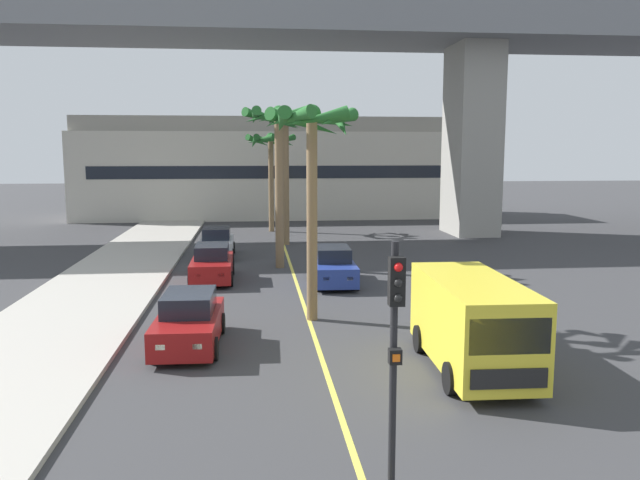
{
  "coord_description": "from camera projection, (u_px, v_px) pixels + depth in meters",
  "views": [
    {
      "loc": [
        -1.79,
        -2.94,
        5.59
      ],
      "look_at": [
        0.0,
        14.0,
        3.19
      ],
      "focal_mm": 35.71,
      "sensor_mm": 36.0,
      "label": 1
    }
  ],
  "objects": [
    {
      "name": "sidewalk_left",
      "position": [
        44.0,
        339.0,
        18.78
      ],
      "size": [
        4.8,
        80.0,
        0.15
      ],
      "primitive_type": "cube",
      "color": "#ADA89E",
      "rests_on": "ground"
    },
    {
      "name": "lane_stripe_center",
      "position": [
        296.0,
        281.0,
        27.5
      ],
      "size": [
        0.14,
        56.0,
        0.01
      ],
      "primitive_type": "cube",
      "color": "#DBCC4C",
      "rests_on": "ground"
    },
    {
      "name": "bridge_overpass",
      "position": [
        295.0,
        28.0,
        40.09
      ],
      "size": [
        85.14,
        8.0,
        16.66
      ],
      "color": "slate",
      "rests_on": "ground"
    },
    {
      "name": "pier_building_backdrop",
      "position": [
        274.0,
        168.0,
        54.09
      ],
      "size": [
        32.24,
        8.04,
        8.28
      ],
      "color": "beige",
      "rests_on": "ground"
    },
    {
      "name": "car_queue_front",
      "position": [
        217.0,
        244.0,
        33.53
      ],
      "size": [
        1.86,
        4.11,
        1.56
      ],
      "color": "#B7BABF",
      "rests_on": "ground"
    },
    {
      "name": "car_queue_second",
      "position": [
        189.0,
        322.0,
        18.22
      ],
      "size": [
        1.93,
        4.15,
        1.56
      ],
      "color": "maroon",
      "rests_on": "ground"
    },
    {
      "name": "car_queue_third",
      "position": [
        333.0,
        267.0,
        26.84
      ],
      "size": [
        1.92,
        4.14,
        1.56
      ],
      "color": "navy",
      "rests_on": "ground"
    },
    {
      "name": "car_queue_fourth",
      "position": [
        212.0,
        264.0,
        27.47
      ],
      "size": [
        1.86,
        4.11,
        1.56
      ],
      "color": "maroon",
      "rests_on": "ground"
    },
    {
      "name": "delivery_van",
      "position": [
        472.0,
        322.0,
        16.14
      ],
      "size": [
        2.27,
        5.3,
        2.36
      ],
      "color": "yellow",
      "rests_on": "ground"
    },
    {
      "name": "traffic_light_median_near",
      "position": [
        395.0,
        336.0,
        9.94
      ],
      "size": [
        0.24,
        0.37,
        4.2
      ],
      "color": "black",
      "rests_on": "ground"
    },
    {
      "name": "palm_tree_near_median",
      "position": [
        286.0,
        136.0,
        37.2
      ],
      "size": [
        2.71,
        2.69,
        7.86
      ],
      "color": "brown",
      "rests_on": "ground"
    },
    {
      "name": "palm_tree_mid_median",
      "position": [
        279.0,
        137.0,
        29.75
      ],
      "size": [
        3.5,
        3.49,
        7.67
      ],
      "color": "brown",
      "rests_on": "ground"
    },
    {
      "name": "palm_tree_far_median",
      "position": [
        312.0,
        142.0,
        20.4
      ],
      "size": [
        3.07,
        3.05,
        7.05
      ],
      "color": "brown",
      "rests_on": "ground"
    },
    {
      "name": "palm_tree_farthest_median",
      "position": [
        271.0,
        149.0,
        43.58
      ],
      "size": [
        3.54,
        3.52,
        6.81
      ],
      "color": "brown",
      "rests_on": "ground"
    }
  ]
}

